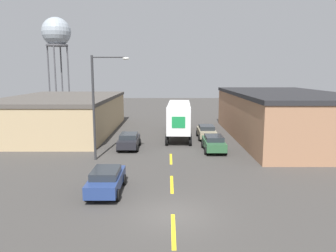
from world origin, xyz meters
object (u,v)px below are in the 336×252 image
water_tower (57,33)px  street_lamp (98,100)px  semi_truck (180,116)px  parked_car_left_far (130,140)px  parked_car_right_far (207,131)px  parked_car_right_mid (214,143)px  parked_car_left_near (107,180)px

water_tower → street_lamp: 40.34m
semi_truck → parked_car_left_far: 8.47m
parked_car_right_far → parked_car_right_mid: bearing=-90.0°
parked_car_right_far → parked_car_right_mid: same height
parked_car_right_mid → street_lamp: 11.39m
parked_car_left_far → parked_car_right_far: 9.47m
semi_truck → water_tower: water_tower is taller
parked_car_left_far → street_lamp: size_ratio=0.51×
parked_car_left_near → street_lamp: size_ratio=0.51×
parked_car_left_far → parked_car_left_near: bearing=-90.0°
parked_car_right_mid → street_lamp: street_lamp is taller
parked_car_right_far → street_lamp: bearing=-138.0°
parked_car_left_near → parked_car_right_mid: 13.47m
parked_car_left_far → parked_car_left_near: same height
parked_car_left_far → parked_car_right_far: bearing=31.2°
parked_car_right_mid → parked_car_left_far: bearing=172.2°
parked_car_left_far → semi_truck: bearing=52.3°
parked_car_left_far → water_tower: size_ratio=0.25×
semi_truck → parked_car_left_near: semi_truck is taller
parked_car_right_mid → semi_truck: bearing=111.3°
parked_car_right_far → parked_car_left_near: bearing=-115.8°
parked_car_left_far → parked_car_right_far: (8.10, 4.91, 0.00)m
parked_car_right_mid → water_tower: 43.83m
parked_car_right_far → parked_car_right_mid: (0.00, -6.02, 0.00)m
street_lamp → semi_truck: bearing=56.7°
street_lamp → parked_car_left_far: bearing=64.4°
water_tower → street_lamp: (15.11, -36.18, -9.51)m
parked_car_right_far → street_lamp: street_lamp is taller
parked_car_left_near → parked_car_right_mid: size_ratio=1.00×
semi_truck → street_lamp: size_ratio=1.45×
parked_car_right_mid → water_tower: (-25.21, 33.10, 13.77)m
semi_truck → parked_car_left_near: (-5.09, -18.46, -1.52)m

